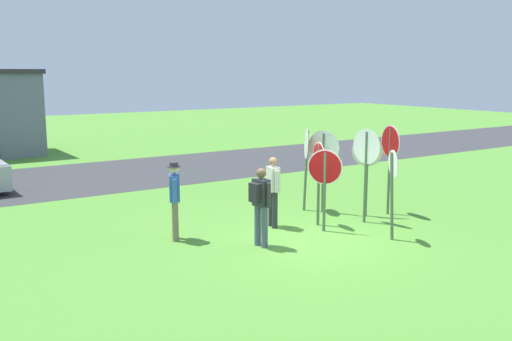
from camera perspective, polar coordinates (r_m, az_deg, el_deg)
The scene contains 13 objects.
ground_plane at distance 12.79m, azimuth 4.91°, elevation -6.96°, with size 80.00×80.00×0.00m, color #518E33.
street_asphalt at distance 21.59m, azimuth -12.29°, elevation -0.21°, with size 60.00×6.40×0.01m, color #38383A.
stop_sign_leaning_right at distance 13.29m, azimuth 6.83°, elevation -0.55°, with size 0.50×0.66×1.92m.
stop_sign_tallest at distance 13.80m, azimuth 6.23°, elevation 0.08°, with size 0.21×0.65×2.02m.
stop_sign_low_front at distance 15.07m, azimuth 6.70°, elevation 1.40°, with size 0.39×0.80×2.17m.
stop_sign_rear_right at distance 14.20m, azimuth 10.87°, elevation 1.21°, with size 0.08×0.85×2.31m.
stop_sign_rear_left at distance 15.17m, azimuth 13.12°, elevation 1.71°, with size 0.23×0.83×2.33m.
stop_sign_center_cluster at distance 12.86m, azimuth 13.38°, elevation -0.94°, with size 0.34×0.57×2.01m.
stop_sign_leaning_left at distance 14.86m, azimuth 10.95°, elevation 0.88°, with size 0.59×0.53×2.08m.
stop_sign_far_back at distance 15.23m, azimuth 5.00°, elevation 1.61°, with size 0.47×0.71×2.21m.
person_in_blue at distance 13.63m, azimuth 1.70°, elevation -1.74°, with size 0.30×0.56×1.69m.
person_in_teal at distance 12.71m, azimuth -8.07°, elevation -2.54°, with size 0.35×0.53×1.74m.
person_in_dark_shirt at distance 12.10m, azimuth 0.43°, elevation -3.08°, with size 0.39×0.57×1.69m.
Camera 1 is at (-7.64, -9.57, 3.69)m, focal length 40.36 mm.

